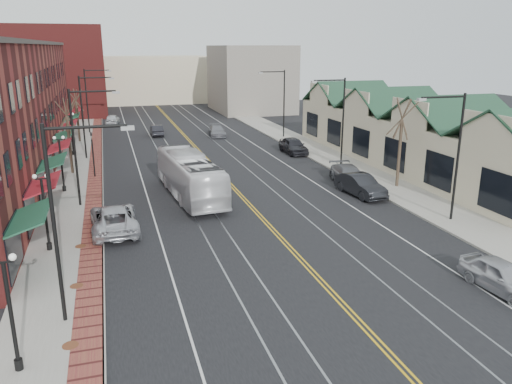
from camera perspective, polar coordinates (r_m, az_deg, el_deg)
ground at (r=24.11m, az=7.90°, el=-10.56°), size 160.00×160.00×0.00m
sidewalk_left at (r=41.00m, az=-19.91°, el=0.10°), size 4.00×120.00×0.15m
sidewalk_right at (r=46.08m, az=11.31°, el=2.48°), size 4.00×120.00×0.15m
building_right at (r=48.69m, az=17.75°, el=5.44°), size 8.00×36.00×4.60m
backdrop_left at (r=89.81m, az=-21.50°, el=12.76°), size 14.00×18.00×14.00m
backdrop_mid at (r=105.07m, az=-11.85°, el=12.51°), size 22.00×14.00×9.00m
backdrop_right at (r=88.03m, az=-0.65°, el=12.83°), size 12.00×16.00×11.00m
streetlight_l_0 at (r=20.40m, az=-21.06°, el=-1.35°), size 3.33×0.25×8.00m
streetlight_l_1 at (r=35.99m, az=-19.43°, el=6.10°), size 3.33×0.25×8.00m
streetlight_l_2 at (r=51.83m, az=-18.79°, el=9.02°), size 3.33×0.25×8.00m
streetlight_l_3 at (r=67.74m, az=-18.44°, el=10.57°), size 3.33×0.25×8.00m
streetlight_r_0 at (r=33.06m, az=21.60°, el=5.04°), size 3.33×0.25×8.00m
streetlight_r_1 at (r=46.52m, az=9.45°, el=8.92°), size 3.33×0.25×8.00m
streetlight_r_2 at (r=61.21m, az=2.83°, el=10.84°), size 3.33×0.25×8.00m
lamppost_l_0 at (r=18.94m, az=-26.17°, el=-12.62°), size 0.84×0.28×4.27m
lamppost_l_1 at (r=29.02m, az=-22.94°, el=-2.33°), size 0.84×0.28×4.27m
lamppost_l_2 at (r=40.56m, az=-21.33°, el=2.89°), size 0.84×0.28×4.27m
lamppost_l_3 at (r=54.28m, az=-20.32°, el=6.15°), size 0.84×0.28×4.27m
tree_left_near at (r=46.17m, az=-20.61°, el=6.14°), size 1.78×1.37×6.48m
tree_left_far at (r=62.02m, az=-19.75°, el=8.36°), size 1.66×1.28×6.02m
tree_right_mid at (r=40.52m, az=16.17°, el=5.60°), size 1.90×1.46×6.93m
manhole_near at (r=20.57m, az=-20.45°, el=-16.10°), size 0.60×0.60×0.02m
manhole_mid at (r=24.95m, az=-19.83°, el=-10.06°), size 0.60×0.60×0.02m
manhole_far at (r=29.54m, az=-19.41°, el=-5.86°), size 0.60×0.60×0.02m
traffic_signal at (r=44.31m, az=-18.16°, el=4.45°), size 0.18×0.15×3.80m
transit_bus at (r=37.33m, az=-7.56°, el=1.83°), size 3.64×11.61×3.18m
parked_suv at (r=31.42m, az=-15.92°, el=-2.95°), size 2.89×5.90×1.62m
parked_car_a at (r=25.72m, az=26.36°, el=-8.64°), size 2.09×4.40×1.45m
parked_car_b at (r=38.32m, az=11.85°, el=0.78°), size 2.23×5.03×1.60m
parked_car_c at (r=41.30m, az=10.58°, el=1.88°), size 2.64×5.33×1.49m
parked_car_d at (r=52.65m, az=4.30°, el=5.31°), size 1.97×4.89×1.67m
distant_car_left at (r=64.55m, az=-11.29°, el=6.93°), size 1.42×4.07×1.34m
distant_car_right at (r=63.07m, az=-4.48°, el=6.98°), size 2.35×4.79×1.34m
distant_car_far at (r=75.37m, az=-16.09°, el=7.98°), size 2.31×4.53×1.48m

